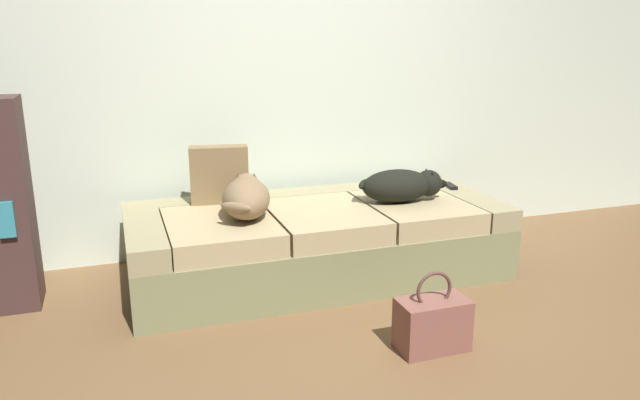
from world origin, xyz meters
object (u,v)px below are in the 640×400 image
Objects in this scene: dog_tan at (246,196)px; throw_pillow at (219,175)px; couch at (317,241)px; dog_dark at (402,185)px; handbag at (432,323)px; tv_remote at (451,186)px.

throw_pillow reaches higher than dog_tan.
couch is 0.54m from dog_tan.
throw_pillow is (-1.04, 0.34, 0.07)m from dog_dark.
couch is 0.61m from dog_dark.
handbag is at bearing -61.05° from throw_pillow.
dog_dark is (0.52, -0.07, 0.31)m from couch.
dog_dark is at bearing -18.03° from throw_pillow.
tv_remote is at bearing 56.35° from handbag.
dog_dark reaches higher than couch.
throw_pillow is at bearing 106.04° from dog_tan.
handbag is (-0.32, -0.97, -0.40)m from dog_dark.
tv_remote is 0.44× the size of throw_pillow.
dog_dark is at bearing 71.72° from handbag.
tv_remote is (0.98, 0.14, 0.22)m from couch.
dog_tan is at bearing 178.60° from dog_dark.
couch is at bearing 100.97° from handbag.
throw_pillow is (-0.52, 0.27, 0.38)m from couch.
couch reaches higher than handbag.
tv_remote is at bearing 8.21° from couch.
dog_dark is at bearing -1.40° from dog_tan.
dog_tan is at bearing -174.41° from couch.
tv_remote reaches higher than handbag.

